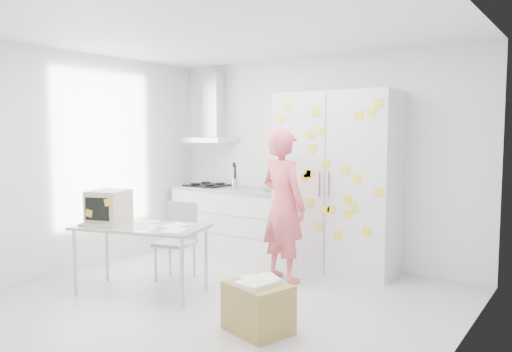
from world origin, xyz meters
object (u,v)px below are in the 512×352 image
Objects in this scene: desk at (120,215)px; cardboard_box at (258,307)px; person at (283,206)px; chair at (178,236)px.

cardboard_box is (1.87, -0.09, -0.60)m from desk.
cardboard_box is at bearing 129.99° from person.
chair reaches higher than cardboard_box.
desk is 1.96m from cardboard_box.
person reaches higher than chair.
desk is at bearing -120.33° from chair.
person is at bearing 29.14° from desk.
chair is (0.19, 0.69, -0.32)m from desk.
person is at bearing 113.54° from cardboard_box.
person is 1.65m from cardboard_box.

